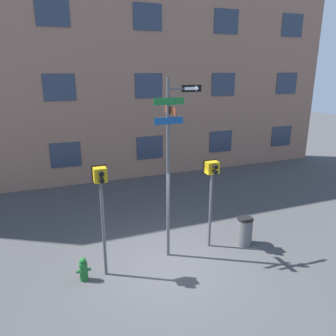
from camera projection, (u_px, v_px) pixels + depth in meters
ground_plane at (168, 265)px, 9.04m from camera, size 60.00×60.00×0.00m
building_facade at (101, 15)px, 14.05m from camera, size 24.00×0.63×14.83m
street_sign_pole at (170, 155)px, 8.70m from camera, size 1.33×0.77×5.00m
pedestrian_signal_left at (101, 193)px, 7.98m from camera, size 0.37×0.40×2.97m
pedestrian_signal_right at (212, 180)px, 9.42m from camera, size 0.42×0.40×2.71m
fire_hydrant at (84, 269)px, 8.32m from camera, size 0.37×0.21×0.64m
trash_bin at (245, 231)px, 10.02m from camera, size 0.49×0.49×0.87m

